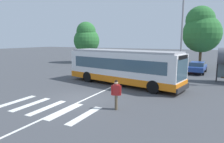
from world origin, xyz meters
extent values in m
plane|color=#424449|center=(0.00, 0.00, 0.00)|extent=(160.00, 160.00, 0.00)
cylinder|color=black|center=(4.52, 5.92, 0.50)|extent=(1.04, 0.48, 1.00)
cylinder|color=black|center=(4.08, 3.61, 0.50)|extent=(1.04, 0.48, 1.00)
cylinder|color=black|center=(-2.14, 7.20, 0.50)|extent=(1.04, 0.48, 1.00)
cylinder|color=black|center=(-2.58, 4.90, 0.50)|extent=(1.04, 0.48, 1.00)
cube|color=white|center=(0.76, 5.45, 1.62)|extent=(10.89, 4.51, 2.55)
cube|color=orange|center=(0.76, 5.45, 0.62)|extent=(11.00, 4.55, 0.55)
cube|color=#3D5666|center=(0.76, 5.45, 1.93)|extent=(9.65, 4.32, 0.96)
cube|color=#3D5666|center=(5.96, 4.45, 1.83)|extent=(0.46, 2.21, 1.63)
cube|color=black|center=(5.96, 4.45, 2.72)|extent=(0.43, 1.91, 0.28)
cube|color=#99999E|center=(0.76, 5.45, 2.98)|extent=(10.43, 4.23, 0.16)
cube|color=#28282B|center=(6.07, 4.43, 0.43)|extent=(0.60, 2.53, 0.36)
cylinder|color=brown|center=(3.08, -0.69, 0.42)|extent=(0.16, 0.16, 0.85)
cylinder|color=brown|center=(3.13, -0.81, 0.42)|extent=(0.16, 0.16, 0.85)
cube|color=#B22323|center=(3.10, -0.75, 1.15)|extent=(0.47, 0.39, 0.60)
cylinder|color=#B22323|center=(2.88, -0.83, 1.12)|extent=(0.10, 0.10, 0.55)
cylinder|color=#B22323|center=(3.33, -0.66, 1.12)|extent=(0.10, 0.10, 0.55)
sphere|color=tan|center=(3.10, -0.75, 1.56)|extent=(0.22, 0.22, 0.22)
sphere|color=black|center=(3.10, -0.75, 1.63)|extent=(0.19, 0.19, 0.19)
cylinder|color=black|center=(-7.82, 16.79, 0.32)|extent=(0.20, 0.64, 0.64)
cylinder|color=black|center=(-6.15, 16.79, 0.32)|extent=(0.20, 0.64, 0.64)
cylinder|color=black|center=(-7.81, 14.00, 0.32)|extent=(0.20, 0.64, 0.64)
cylinder|color=black|center=(-6.14, 14.00, 0.32)|extent=(0.20, 0.64, 0.64)
cube|color=#38383D|center=(-6.98, 15.39, 0.64)|extent=(1.83, 4.51, 0.52)
cube|color=#3D5666|center=(-6.98, 15.30, 1.12)|extent=(1.61, 2.17, 0.44)
cube|color=#38383D|center=(-6.98, 15.30, 1.30)|extent=(1.54, 1.99, 0.09)
cylinder|color=black|center=(-5.27, 16.95, 0.32)|extent=(0.22, 0.65, 0.64)
cylinder|color=black|center=(-3.60, 16.90, 0.32)|extent=(0.22, 0.65, 0.64)
cylinder|color=black|center=(-5.35, 14.16, 0.32)|extent=(0.22, 0.65, 0.64)
cylinder|color=black|center=(-3.67, 14.11, 0.32)|extent=(0.22, 0.65, 0.64)
cube|color=#B7BABF|center=(-4.47, 15.53, 0.64)|extent=(1.94, 4.55, 0.52)
cube|color=#3D5666|center=(-4.48, 15.44, 1.12)|extent=(1.66, 2.20, 0.44)
cube|color=#B7BABF|center=(-4.48, 15.44, 1.30)|extent=(1.58, 2.02, 0.09)
cylinder|color=black|center=(-2.42, 17.36, 0.32)|extent=(0.20, 0.64, 0.64)
cylinder|color=black|center=(-0.75, 17.35, 0.32)|extent=(0.20, 0.64, 0.64)
cylinder|color=black|center=(-2.44, 14.57, 0.32)|extent=(0.20, 0.64, 0.64)
cylinder|color=black|center=(-0.76, 14.56, 0.32)|extent=(0.20, 0.64, 0.64)
cube|color=white|center=(-1.59, 15.96, 0.64)|extent=(1.85, 4.51, 0.52)
cube|color=#3D5666|center=(-1.59, 15.87, 1.12)|extent=(1.61, 2.17, 0.44)
cube|color=white|center=(-1.59, 15.87, 1.30)|extent=(1.54, 1.99, 0.09)
cylinder|color=black|center=(0.08, 17.05, 0.32)|extent=(0.22, 0.65, 0.64)
cylinder|color=black|center=(1.75, 16.99, 0.32)|extent=(0.22, 0.65, 0.64)
cylinder|color=black|center=(-0.02, 14.26, 0.32)|extent=(0.22, 0.65, 0.64)
cylinder|color=black|center=(1.65, 14.20, 0.32)|extent=(0.22, 0.65, 0.64)
cube|color=#C6B793|center=(0.87, 15.63, 0.64)|extent=(1.98, 4.56, 0.52)
cube|color=#3D5666|center=(0.86, 15.54, 1.12)|extent=(1.68, 2.22, 0.44)
cube|color=#C6B793|center=(0.86, 15.54, 1.30)|extent=(1.60, 2.03, 0.09)
cylinder|color=black|center=(2.97, 17.24, 0.32)|extent=(0.20, 0.64, 0.64)
cylinder|color=black|center=(4.65, 17.24, 0.32)|extent=(0.20, 0.64, 0.64)
cylinder|color=black|center=(2.97, 14.45, 0.32)|extent=(0.20, 0.64, 0.64)
cylinder|color=black|center=(4.64, 14.45, 0.32)|extent=(0.20, 0.64, 0.64)
cube|color=#AD1E1E|center=(3.81, 15.85, 0.64)|extent=(1.82, 4.50, 0.52)
cube|color=#3D5666|center=(3.81, 15.76, 1.12)|extent=(1.60, 2.16, 0.44)
cube|color=#AD1E1E|center=(3.81, 15.76, 1.30)|extent=(1.53, 1.98, 0.09)
cylinder|color=black|center=(5.53, 16.69, 0.32)|extent=(0.24, 0.65, 0.64)
cylinder|color=black|center=(7.20, 16.59, 0.32)|extent=(0.24, 0.65, 0.64)
cylinder|color=black|center=(5.36, 13.90, 0.32)|extent=(0.24, 0.65, 0.64)
cylinder|color=black|center=(7.03, 13.81, 0.32)|extent=(0.24, 0.65, 0.64)
cube|color=#234293|center=(6.28, 15.25, 0.64)|extent=(2.08, 4.60, 0.52)
cube|color=#3D5666|center=(6.28, 15.16, 1.12)|extent=(1.73, 2.25, 0.44)
cube|color=#234293|center=(6.28, 15.16, 1.30)|extent=(1.64, 2.07, 0.09)
cylinder|color=#28282B|center=(8.32, 10.54, 1.15)|extent=(0.12, 0.12, 2.30)
cylinder|color=#939399|center=(4.84, 11.37, 4.83)|extent=(0.20, 0.20, 9.66)
cylinder|color=brown|center=(-11.94, 18.67, 1.14)|extent=(0.36, 0.36, 2.28)
sphere|color=#2D7033|center=(-11.94, 18.67, 3.83)|extent=(4.45, 4.45, 4.45)
sphere|color=#2D7033|center=(-11.92, 18.55, 5.39)|extent=(3.34, 3.34, 3.34)
cylinder|color=brown|center=(6.30, 19.79, 1.51)|extent=(0.36, 0.36, 3.02)
sphere|color=#2D7033|center=(6.30, 19.79, 4.82)|extent=(5.15, 5.15, 5.15)
sphere|color=#2D7033|center=(5.99, 19.81, 6.62)|extent=(3.86, 3.86, 3.86)
cube|color=silver|center=(-3.34, -2.32, 0.00)|extent=(0.45, 2.89, 0.01)
cube|color=silver|center=(-2.00, -2.32, 0.00)|extent=(0.45, 2.89, 0.01)
cube|color=silver|center=(-0.65, -2.32, 0.00)|extent=(0.45, 2.89, 0.01)
cube|color=silver|center=(0.69, -2.32, 0.00)|extent=(0.45, 2.89, 0.01)
cube|color=silver|center=(2.03, -2.32, 0.00)|extent=(0.45, 2.89, 0.01)
cube|color=silver|center=(0.39, 2.00, 0.00)|extent=(0.16, 24.00, 0.01)
camera|label=1|loc=(7.85, -10.65, 3.94)|focal=31.98mm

